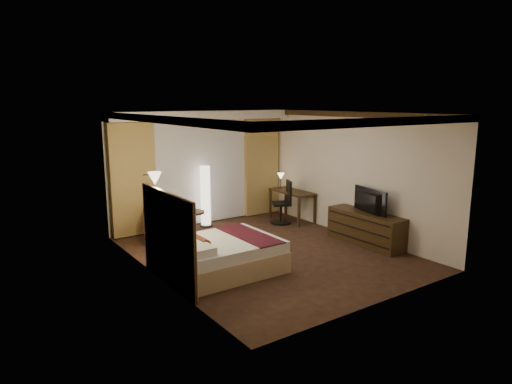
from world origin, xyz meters
TOP-DOWN VIEW (x-y plane):
  - floor at (0.00, 0.00)m, footprint 4.50×5.50m
  - ceiling at (0.00, 0.00)m, footprint 4.50×5.50m
  - back_wall at (0.00, 2.75)m, footprint 4.50×0.02m
  - left_wall at (-2.25, 0.00)m, footprint 0.02×5.50m
  - right_wall at (2.25, 0.00)m, footprint 0.02×5.50m
  - crown_molding at (0.00, 0.00)m, footprint 4.50×5.50m
  - soffit at (0.00, 2.50)m, footprint 4.50×0.50m
  - curtain_sheer at (0.00, 2.67)m, footprint 2.48×0.04m
  - curtain_left_drape at (-1.70, 2.61)m, footprint 1.00×0.14m
  - curtain_right_drape at (1.70, 2.61)m, footprint 1.00×0.14m
  - wall_sconce at (-2.09, 0.42)m, footprint 0.24×0.24m
  - bed at (-1.23, -0.32)m, footprint 1.91×1.49m
  - headboard at (-2.20, -0.32)m, footprint 0.12×1.79m
  - armchair at (-1.29, 1.89)m, footprint 1.10×1.07m
  - side_table at (-0.65, 1.88)m, footprint 0.50×0.50m
  - floor_lamp at (-0.05, 2.41)m, footprint 0.31×0.31m
  - desk at (1.95, 1.65)m, footprint 0.55×1.23m
  - desk_lamp at (1.95, 2.11)m, footprint 0.18×0.18m
  - office_chair at (1.56, 1.60)m, footprint 0.67×0.67m
  - dresser at (2.00, -0.70)m, footprint 0.50×1.73m
  - television at (1.97, -0.70)m, footprint 0.75×1.09m

SIDE VIEW (x-z plane):
  - floor at x=0.00m, z-range -0.01..0.01m
  - side_table at x=-0.65m, z-range 0.00..0.55m
  - bed at x=-1.23m, z-range 0.00..0.56m
  - dresser at x=2.00m, z-range 0.00..0.67m
  - desk at x=1.95m, z-range 0.00..0.75m
  - armchair at x=-1.29m, z-range 0.00..0.87m
  - office_chair at x=1.56m, z-range 0.00..1.05m
  - floor_lamp at x=-0.05m, z-range 0.00..1.45m
  - headboard at x=-2.20m, z-range 0.00..1.50m
  - desk_lamp at x=1.95m, z-range 0.75..1.09m
  - television at x=1.97m, z-range 0.89..1.03m
  - curtain_sheer at x=0.00m, z-range 0.02..2.48m
  - curtain_left_drape at x=-1.70m, z-range 0.02..2.48m
  - curtain_right_drape at x=1.70m, z-range 0.02..2.48m
  - back_wall at x=0.00m, z-range 0.00..2.70m
  - left_wall at x=-2.25m, z-range 0.00..2.70m
  - right_wall at x=2.25m, z-range 0.00..2.70m
  - wall_sconce at x=-2.09m, z-range 1.50..1.74m
  - soffit at x=0.00m, z-range 2.50..2.70m
  - crown_molding at x=0.00m, z-range 2.58..2.70m
  - ceiling at x=0.00m, z-range 2.70..2.71m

